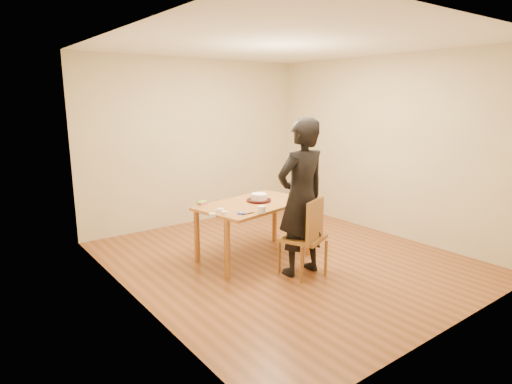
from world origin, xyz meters
TOP-DOWN VIEW (x-y plane):
  - room_shell at (0.00, 0.34)m, footprint 4.00×4.50m
  - dining_table at (-0.30, 0.26)m, footprint 1.57×1.11m
  - dining_chair at (-0.15, -0.51)m, footprint 0.60×0.60m
  - cake_plate at (-0.19, 0.29)m, footprint 0.32×0.32m
  - cake at (-0.19, 0.29)m, footprint 0.21×0.21m
  - frosting_dome at (-0.19, 0.29)m, footprint 0.20×0.20m
  - frosting_tub at (-0.52, -0.19)m, footprint 0.09×0.09m
  - frosting_lid at (-0.73, -0.07)m, footprint 0.10×0.10m
  - frosting_dollop at (-0.73, -0.07)m, footprint 0.04×0.04m
  - ramekin_green at (-0.90, 0.02)m, footprint 0.08×0.08m
  - ramekin_yellow at (-0.88, 0.14)m, footprint 0.08×0.08m
  - ramekin_multi at (-1.06, 0.03)m, footprint 0.08×0.08m
  - candy_box_pink at (-0.86, 0.60)m, footprint 0.14×0.09m
  - candy_box_green at (-0.87, 0.60)m, footprint 0.15×0.12m
  - spatula at (-0.67, -0.13)m, footprint 0.18×0.02m
  - person at (-0.15, -0.47)m, footprint 0.69×0.46m

SIDE VIEW (x-z plane):
  - dining_chair at x=-0.15m, z-range 0.43..0.47m
  - dining_table at x=-0.30m, z-range 0.71..0.75m
  - frosting_lid at x=-0.73m, z-range 0.75..0.76m
  - spatula at x=-0.67m, z-range 0.75..0.76m
  - candy_box_pink at x=-0.86m, z-range 0.75..0.77m
  - cake_plate at x=-0.19m, z-range 0.75..0.77m
  - frosting_dollop at x=-0.73m, z-range 0.76..0.77m
  - ramekin_green at x=-0.90m, z-range 0.75..0.78m
  - ramekin_multi at x=-1.06m, z-range 0.75..0.78m
  - ramekin_yellow at x=-0.88m, z-range 0.75..0.79m
  - candy_box_green at x=-0.87m, z-range 0.77..0.79m
  - frosting_tub at x=-0.52m, z-range 0.75..0.83m
  - cake at x=-0.19m, z-range 0.77..0.84m
  - frosting_dome at x=-0.19m, z-range 0.84..0.87m
  - person at x=-0.15m, z-range 0.00..1.86m
  - room_shell at x=0.00m, z-range 0.00..2.70m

